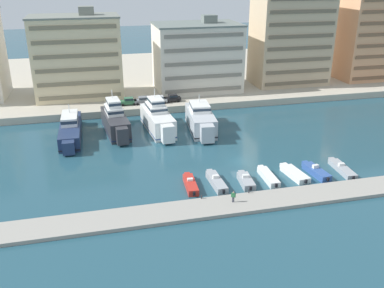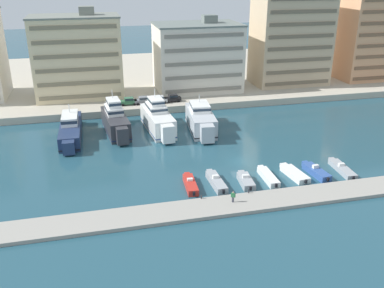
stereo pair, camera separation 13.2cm
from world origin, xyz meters
The scene contains 25 objects.
ground_plane centered at (0.00, 0.00, 0.00)m, with size 400.00×400.00×0.00m, color #234C5B.
quay_promenade centered at (0.00, 65.01, 0.83)m, with size 180.00×70.00×1.66m, color #BCB29E.
pier_dock centered at (0.00, -14.60, 0.28)m, with size 120.00×5.25×0.55m, color #9E998E.
yacht_navy_far_left centered at (-29.45, 19.34, 1.81)m, with size 4.36×19.50×6.35m.
yacht_charcoal_left centered at (-20.29, 20.13, 2.54)m, with size 5.41×16.71×8.72m.
yacht_white_mid_left centered at (-11.52, 19.08, 2.57)m, with size 5.66×17.29×8.60m.
yacht_silver_center_left centered at (-2.59, 17.28, 2.31)m, with size 6.06×17.18×7.32m.
motorboat_red_far_left centered at (-10.74, -7.35, 0.53)m, with size 1.99×7.04×1.40m.
motorboat_grey_left centered at (-6.54, -7.49, 0.56)m, with size 1.83×7.70×1.53m.
motorboat_grey_mid_left centered at (-1.87, -8.35, 0.56)m, with size 2.25×6.11×1.55m.
motorboat_white_center_left centered at (2.25, -7.69, 0.49)m, with size 1.82×7.32×0.99m.
motorboat_white_center centered at (6.97, -7.58, 0.45)m, with size 2.86×7.20×0.90m.
motorboat_blue_center_right centered at (10.75, -7.90, 0.57)m, with size 2.37×7.12×1.66m.
motorboat_grey_mid_right centered at (15.73, -7.73, 0.44)m, with size 2.24×7.99×1.30m.
car_green_far_left centered at (-16.22, 33.69, 2.64)m, with size 4.13×1.97×1.80m.
car_grey_left centered at (-12.78, 33.69, 2.64)m, with size 4.17×2.06×1.80m.
car_silver_mid_left centered at (-8.94, 33.37, 2.64)m, with size 4.16×2.04×1.80m.
car_black_center_left centered at (-5.43, 33.84, 2.64)m, with size 4.17×2.06×1.80m.
apartment_block_left centered at (-27.24, 44.14, 11.73)m, with size 21.42×12.57×22.01m.
apartment_block_mid_left centered at (3.38, 44.30, 10.37)m, with size 22.18×15.22×19.31m.
apartment_block_center_left centered at (30.00, 44.35, 14.32)m, with size 20.55×12.40×27.21m.
apartment_block_center centered at (55.48, 46.59, 13.99)m, with size 18.46×16.48×26.55m.
pedestrian_near_edge centered at (-6.01, -14.28, 1.58)m, with size 0.63×0.39×1.73m.
bollard_west centered at (-10.23, -12.23, 0.88)m, with size 0.20×0.20×0.61m.
bollard_west_mid centered at (-2.83, -12.23, 0.88)m, with size 0.20×0.20×0.61m.
Camera 2 is at (-24.51, -65.61, 32.05)m, focal length 40.00 mm.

